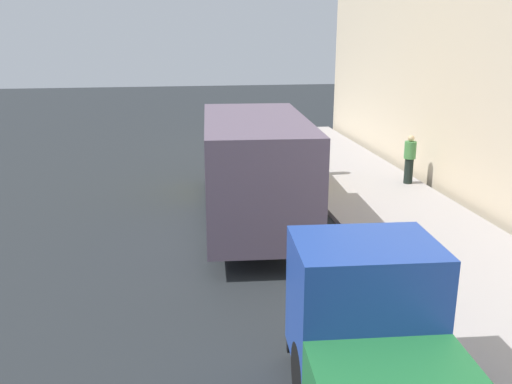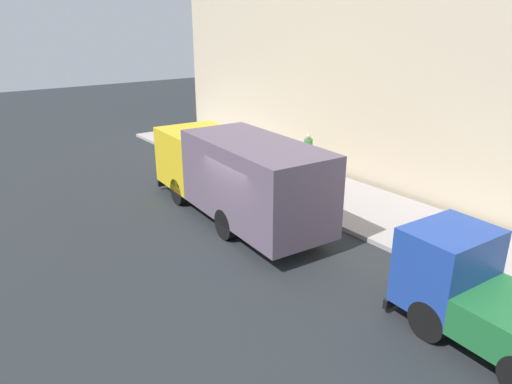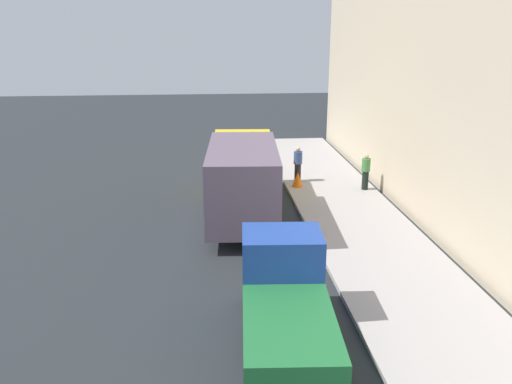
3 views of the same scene
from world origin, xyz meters
TOP-DOWN VIEW (x-y plane):
  - ground at (0.00, 0.00)m, footprint 80.00×80.00m
  - sidewalk at (4.95, 0.00)m, footprint 3.89×30.00m
  - large_utility_truck at (0.82, 1.36)m, footprint 2.96×8.32m
  - small_flatbed_truck at (1.19, -7.32)m, footprint 2.24×4.90m
  - pedestrian_walking at (3.63, 5.35)m, footprint 0.47×0.47m
  - pedestrian_standing at (6.37, 3.76)m, footprint 0.53×0.53m
  - traffic_cone_orange at (3.48, 4.45)m, footprint 0.47×0.47m

SIDE VIEW (x-z plane):
  - ground at x=0.00m, z-range 0.00..0.00m
  - sidewalk at x=4.95m, z-range 0.00..0.15m
  - traffic_cone_orange at x=3.48m, z-range 0.15..0.82m
  - pedestrian_standing at x=6.37m, z-range 0.19..1.78m
  - pedestrian_walking at x=3.63m, z-range 0.18..1.81m
  - small_flatbed_truck at x=1.19m, z-range -0.07..2.17m
  - large_utility_truck at x=0.82m, z-range 0.16..3.13m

